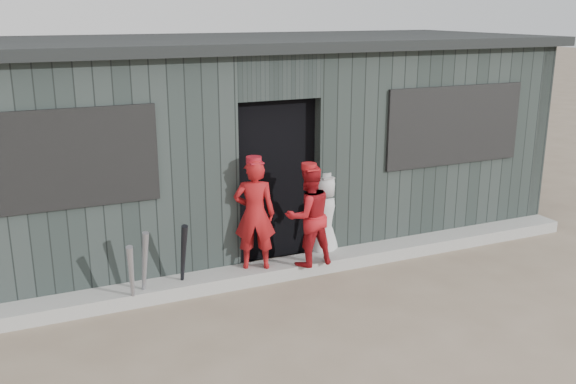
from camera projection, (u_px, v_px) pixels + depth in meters
name	position (u px, v px, depth m)	size (l,w,h in m)	color
ground	(369.00, 347.00, 5.85)	(80.00, 80.00, 0.00)	#6D5D4B
curb	(287.00, 268.00, 7.42)	(8.00, 0.36, 0.15)	gray
bat_left	(144.00, 268.00, 6.56)	(0.07, 0.07, 0.84)	gray
bat_mid	(132.00, 277.00, 6.42)	(0.07, 0.07, 0.77)	gray
bat_right	(183.00, 259.00, 6.77)	(0.07, 0.07, 0.87)	black
player_red_left	(255.00, 214.00, 7.09)	(0.46, 0.30, 1.26)	maroon
player_red_right	(308.00, 216.00, 7.20)	(0.56, 0.44, 1.16)	#A2141A
player_grey_back	(324.00, 217.00, 7.74)	(0.53, 0.35, 1.09)	#AEAEAE
dugout	(236.00, 140.00, 8.57)	(8.30, 3.30, 2.62)	black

